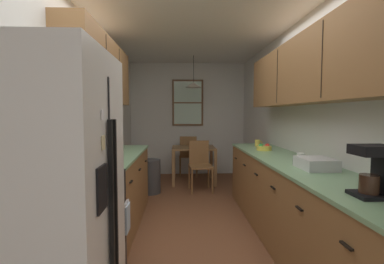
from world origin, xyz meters
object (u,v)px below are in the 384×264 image
stove_range (80,229)px  fruit_bowl (264,148)px  trash_bin (151,176)px  mug_by_coffeemaker (301,158)px  table_serving_bowl (199,146)px  mug_spare (258,143)px  refrigerator (42,212)px  coffee_maker (378,170)px  storage_canister (100,154)px  dining_chair_near (200,163)px  dining_table (194,153)px  microwave_over_range (60,77)px  dish_rack (316,163)px  dining_chair_far (189,154)px

stove_range → fruit_bowl: (1.95, 1.48, 0.47)m
trash_bin → mug_by_coffeemaker: bearing=-49.5°
stove_range → table_serving_bowl: stove_range is taller
stove_range → trash_bin: bearing=83.6°
stove_range → mug_spare: size_ratio=9.54×
refrigerator → mug_by_coffeemaker: size_ratio=14.43×
coffee_maker → mug_spare: coffee_maker is taller
refrigerator → storage_canister: refrigerator is taller
trash_bin → fruit_bowl: 2.11m
dining_chair_near → storage_canister: 2.47m
table_serving_bowl → storage_canister: bearing=-114.5°
refrigerator → stove_range: refrigerator is taller
dining_table → mug_by_coffeemaker: size_ratio=7.18×
microwave_over_range → dining_table: bearing=70.2°
stove_range → dining_chair_near: stove_range is taller
storage_canister → mug_spare: bearing=32.8°
coffee_maker → trash_bin: bearing=117.6°
dining_table → dining_chair_near: bearing=-81.3°
trash_bin → mug_spare: mug_spare is taller
stove_range → mug_spare: (1.99, 1.93, 0.48)m
dish_rack → dining_table: bearing=106.8°
mug_by_coffeemaker → mug_spare: 1.38m
trash_bin → coffee_maker: size_ratio=1.90×
table_serving_bowl → dining_chair_near: bearing=-91.8°
dining_table → table_serving_bowl: 0.20m
microwave_over_range → trash_bin: 2.98m
dining_table → dining_chair_far: dining_chair_far is taller
dining_table → table_serving_bowl: table_serving_bowl is taller
trash_bin → mug_by_coffeemaker: 2.78m
stove_range → microwave_over_range: bearing=180.0°
storage_canister → coffee_maker: coffee_maker is taller
dining_chair_far → table_serving_bowl: (0.18, -0.65, 0.25)m
coffee_maker → table_serving_bowl: size_ratio=1.49×
trash_bin → mug_by_coffeemaker: (1.76, -2.06, 0.65)m
refrigerator → microwave_over_range: bearing=103.9°
dining_chair_far → mug_spare: bearing=-63.5°
microwave_over_range → dish_rack: 2.27m
refrigerator → fruit_bowl: size_ratio=8.59×
microwave_over_range → mug_by_coffeemaker: microwave_over_range is taller
fruit_bowl → table_serving_bowl: bearing=113.2°
mug_spare → dish_rack: (0.04, -1.72, -0.00)m
dining_chair_far → fruit_bowl: fruit_bowl is taller
stove_range → dining_table: bearing=71.9°
dining_chair_far → coffee_maker: 4.66m
fruit_bowl → coffee_maker: bearing=-89.2°
dining_chair_far → trash_bin: 1.49m
refrigerator → stove_range: bearing=94.9°
stove_range → storage_canister: 0.82m
microwave_over_range → fruit_bowl: microwave_over_range is taller
trash_bin → coffee_maker: (1.69, -3.23, 0.77)m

